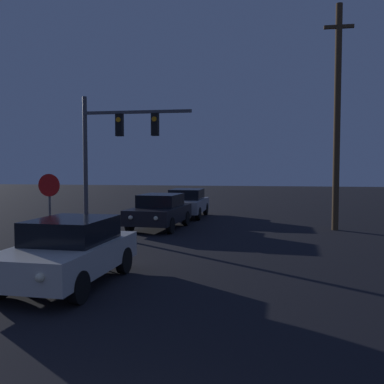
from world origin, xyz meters
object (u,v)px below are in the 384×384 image
Objects in this scene: car_mid at (160,211)px; traffic_signal_mast at (113,142)px; utility_pole at (337,116)px; stop_sign at (49,198)px; car_far at (186,203)px; car_near at (69,251)px.

traffic_signal_mast is at bearing 51.39° from car_mid.
traffic_signal_mast is at bearing -165.04° from utility_pole.
car_mid is 1.70× the size of stop_sign.
car_far is at bearing 72.47° from traffic_signal_mast.
car_far is (0.35, 13.69, 0.00)m from car_near.
car_far is 0.75× the size of traffic_signal_mast.
car_near is 1.69× the size of stop_sign.
stop_sign reaches higher than car_far.
traffic_signal_mast is 0.58× the size of utility_pole.
stop_sign is at bearing -145.88° from utility_pole.
traffic_signal_mast reaches higher than stop_sign.
utility_pole is at bearing -169.51° from car_mid.
car_mid is 1.02× the size of car_far.
utility_pole reaches higher than traffic_signal_mast.
traffic_signal_mast is at bearing 81.74° from stop_sign.
stop_sign is (-2.56, -10.38, 0.97)m from car_far.
car_far is at bearing -90.53° from car_mid.
car_mid is at bearing 46.85° from traffic_signal_mast.
car_far is 9.14m from utility_pole.
car_far is 1.67× the size of stop_sign.
car_mid is 0.45× the size of utility_pole.
stop_sign is at bearing 77.26° from car_far.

